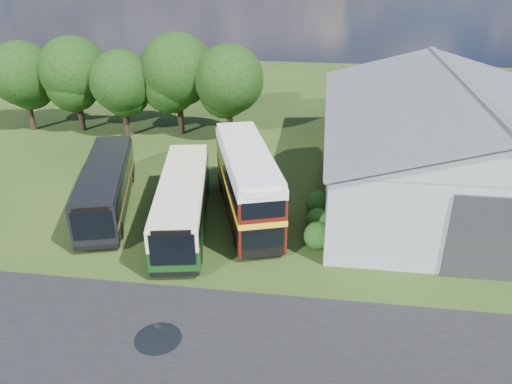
# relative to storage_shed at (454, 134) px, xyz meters

# --- Properties ---
(ground) EXTENTS (120.00, 120.00, 0.00)m
(ground) POSITION_rel_storage_shed_xyz_m (-15.00, -15.98, -4.17)
(ground) COLOR #1F3410
(ground) RESTS_ON ground
(asphalt_road) EXTENTS (60.00, 8.00, 0.02)m
(asphalt_road) POSITION_rel_storage_shed_xyz_m (-12.00, -18.98, -4.17)
(asphalt_road) COLOR black
(asphalt_road) RESTS_ON ground
(puddle) EXTENTS (2.20, 2.20, 0.01)m
(puddle) POSITION_rel_storage_shed_xyz_m (-16.50, -18.98, -4.17)
(puddle) COLOR black
(puddle) RESTS_ON ground
(storage_shed) EXTENTS (18.80, 24.80, 8.15)m
(storage_shed) POSITION_rel_storage_shed_xyz_m (0.00, 0.00, 0.00)
(storage_shed) COLOR gray
(storage_shed) RESTS_ON ground
(tree_far_left) EXTENTS (6.12, 6.12, 8.64)m
(tree_far_left) POSITION_rel_storage_shed_xyz_m (-38.00, 8.02, 1.40)
(tree_far_left) COLOR black
(tree_far_left) RESTS_ON ground
(tree_left_a) EXTENTS (6.46, 6.46, 9.12)m
(tree_left_a) POSITION_rel_storage_shed_xyz_m (-33.00, 8.52, 1.71)
(tree_left_a) COLOR black
(tree_left_a) RESTS_ON ground
(tree_left_b) EXTENTS (5.78, 5.78, 8.16)m
(tree_left_b) POSITION_rel_storage_shed_xyz_m (-28.00, 7.52, 1.09)
(tree_left_b) COLOR black
(tree_left_b) RESTS_ON ground
(tree_mid) EXTENTS (6.80, 6.80, 9.60)m
(tree_mid) POSITION_rel_storage_shed_xyz_m (-23.00, 8.82, 2.02)
(tree_mid) COLOR black
(tree_mid) RESTS_ON ground
(tree_right_a) EXTENTS (6.26, 6.26, 8.83)m
(tree_right_a) POSITION_rel_storage_shed_xyz_m (-18.00, 7.82, 1.52)
(tree_right_a) COLOR black
(tree_right_a) RESTS_ON ground
(shrub_front) EXTENTS (1.70, 1.70, 1.70)m
(shrub_front) POSITION_rel_storage_shed_xyz_m (-9.40, -9.98, -4.17)
(shrub_front) COLOR #194714
(shrub_front) RESTS_ON ground
(shrub_mid) EXTENTS (1.60, 1.60, 1.60)m
(shrub_mid) POSITION_rel_storage_shed_xyz_m (-9.40, -7.98, -4.17)
(shrub_mid) COLOR #194714
(shrub_mid) RESTS_ON ground
(shrub_back) EXTENTS (1.80, 1.80, 1.80)m
(shrub_back) POSITION_rel_storage_shed_xyz_m (-9.40, -5.98, -4.17)
(shrub_back) COLOR #194714
(shrub_back) RESTS_ON ground
(bus_green_single) EXTENTS (4.94, 12.49, 3.36)m
(bus_green_single) POSITION_rel_storage_shed_xyz_m (-18.03, -8.63, -2.38)
(bus_green_single) COLOR black
(bus_green_single) RESTS_ON ground
(bus_maroon_double) EXTENTS (6.17, 11.56, 4.83)m
(bus_maroon_double) POSITION_rel_storage_shed_xyz_m (-14.16, -6.76, -1.76)
(bus_maroon_double) COLOR black
(bus_maroon_double) RESTS_ON ground
(bus_dark_single) EXTENTS (5.83, 12.12, 3.26)m
(bus_dark_single) POSITION_rel_storage_shed_xyz_m (-23.84, -6.98, -2.43)
(bus_dark_single) COLOR black
(bus_dark_single) RESTS_ON ground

